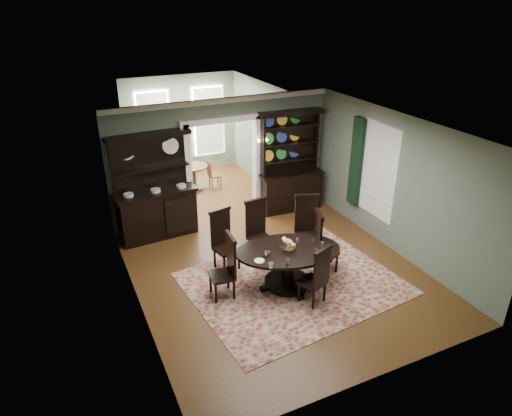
% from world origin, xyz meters
% --- Properties ---
extents(room, '(5.51, 6.01, 3.01)m').
position_xyz_m(room, '(0.00, 0.04, 1.58)').
color(room, brown).
rests_on(room, ground).
extents(parlor, '(3.51, 3.50, 3.01)m').
position_xyz_m(parlor, '(0.00, 5.53, 1.52)').
color(parlor, brown).
rests_on(parlor, ground).
extents(doorway_trim, '(2.08, 0.25, 2.57)m').
position_xyz_m(doorway_trim, '(0.00, 3.00, 1.62)').
color(doorway_trim, white).
rests_on(doorway_trim, floor).
extents(right_window, '(0.15, 1.47, 2.12)m').
position_xyz_m(right_window, '(2.69, 0.93, 1.60)').
color(right_window, white).
rests_on(right_window, wall_right).
extents(wall_sconce, '(0.27, 0.21, 0.21)m').
position_xyz_m(wall_sconce, '(0.95, 2.85, 1.89)').
color(wall_sconce, '#C28333').
rests_on(wall_sconce, back_wall_right).
extents(rug, '(4.20, 3.47, 0.01)m').
position_xyz_m(rug, '(0.12, -0.38, 0.01)').
color(rug, maroon).
rests_on(rug, floor).
extents(dining_table, '(2.25, 2.25, 0.79)m').
position_xyz_m(dining_table, '(-0.01, -0.35, 0.55)').
color(dining_table, black).
rests_on(dining_table, rug).
extents(centerpiece, '(1.45, 0.93, 0.24)m').
position_xyz_m(centerpiece, '(-0.01, -0.34, 0.86)').
color(centerpiece, white).
rests_on(centerpiece, dining_table).
extents(chair_far_left, '(0.56, 0.54, 1.29)m').
position_xyz_m(chair_far_left, '(-0.88, 0.79, 0.68)').
color(chair_far_left, black).
rests_on(chair_far_left, rug).
extents(chair_far_mid, '(0.53, 0.51, 1.32)m').
position_xyz_m(chair_far_mid, '(-0.08, 0.85, 0.69)').
color(chair_far_mid, black).
rests_on(chair_far_mid, rug).
extents(chair_far_right, '(0.64, 0.62, 1.37)m').
position_xyz_m(chair_far_right, '(0.91, 0.51, 0.72)').
color(chair_far_right, black).
rests_on(chair_far_right, rug).
extents(chair_end_left, '(0.47, 0.49, 1.26)m').
position_xyz_m(chair_end_left, '(-1.18, -0.17, 0.66)').
color(chair_end_left, black).
rests_on(chair_end_left, rug).
extents(chair_end_right, '(0.57, 0.59, 1.29)m').
position_xyz_m(chair_end_right, '(0.89, -0.13, 0.68)').
color(chair_end_right, black).
rests_on(chair_end_right, rug).
extents(chair_near, '(0.56, 0.55, 1.20)m').
position_xyz_m(chair_near, '(0.17, -1.11, 0.63)').
color(chair_near, black).
rests_on(chair_near, rug).
extents(sideboard, '(1.89, 0.78, 2.43)m').
position_xyz_m(sideboard, '(-1.78, 2.72, 0.85)').
color(sideboard, black).
rests_on(sideboard, floor).
extents(welsh_dresser, '(1.69, 0.73, 2.57)m').
position_xyz_m(welsh_dresser, '(1.70, 2.72, 0.93)').
color(welsh_dresser, black).
rests_on(welsh_dresser, floor).
extents(parlor_table, '(0.79, 0.79, 0.74)m').
position_xyz_m(parlor_table, '(-0.17, 4.91, 0.48)').
color(parlor_table, brown).
rests_on(parlor_table, parlor_floor).
extents(parlor_chair_left, '(0.38, 0.37, 0.89)m').
position_xyz_m(parlor_chair_left, '(-0.55, 4.99, 0.48)').
color(parlor_chair_left, brown).
rests_on(parlor_chair_left, parlor_floor).
extents(parlor_chair_right, '(0.37, 0.37, 0.87)m').
position_xyz_m(parlor_chair_right, '(0.33, 4.75, 0.47)').
color(parlor_chair_right, brown).
rests_on(parlor_chair_right, parlor_floor).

